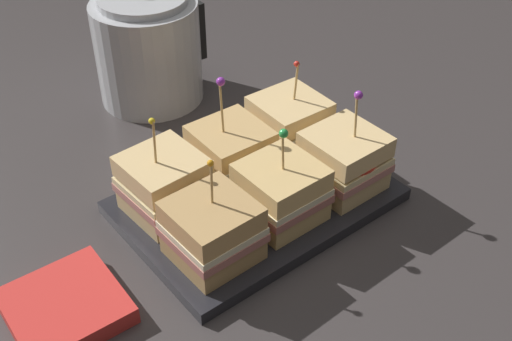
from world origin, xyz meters
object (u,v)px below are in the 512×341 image
(sandwich_front_center, at_px, (281,192))
(sandwich_back_center, at_px, (230,154))
(serving_platter, at_px, (256,200))
(sandwich_back_left, at_px, (164,185))
(sandwich_front_left, at_px, (212,231))
(sandwich_front_right, at_px, (344,161))
(napkin_stack, at_px, (65,307))
(sandwich_back_right, at_px, (289,125))
(kettle_steel, at_px, (149,49))

(sandwich_front_center, xyz_separation_m, sandwich_back_center, (-0.00, 0.11, 0.00))
(serving_platter, distance_m, sandwich_back_center, 0.08)
(sandwich_back_left, bearing_deg, sandwich_front_left, -90.30)
(sandwich_front_left, bearing_deg, sandwich_front_right, -0.28)
(sandwich_back_left, height_order, napkin_stack, sandwich_back_left)
(sandwich_back_right, distance_m, kettle_steel, 0.30)
(serving_platter, relative_size, sandwich_back_left, 2.36)
(sandwich_front_center, xyz_separation_m, sandwich_back_left, (-0.11, 0.11, 0.00))
(sandwich_front_center, height_order, sandwich_back_center, sandwich_back_center)
(sandwich_front_left, height_order, sandwich_back_left, sandwich_back_left)
(sandwich_front_left, height_order, sandwich_front_right, sandwich_front_right)
(sandwich_back_center, bearing_deg, sandwich_back_right, 0.55)
(sandwich_front_center, xyz_separation_m, sandwich_back_right, (0.11, 0.11, 0.00))
(sandwich_back_left, xyz_separation_m, sandwich_back_center, (0.11, 0.00, -0.00))
(sandwich_front_left, relative_size, sandwich_back_left, 0.94)
(sandwich_back_left, bearing_deg, sandwich_back_center, 1.59)
(sandwich_back_center, relative_size, napkin_stack, 1.25)
(kettle_steel, bearing_deg, napkin_stack, -133.35)
(sandwich_front_center, distance_m, kettle_steel, 0.40)
(sandwich_back_center, xyz_separation_m, napkin_stack, (-0.29, -0.07, -0.05))
(kettle_steel, bearing_deg, serving_platter, -97.00)
(sandwich_back_right, height_order, kettle_steel, kettle_steel)
(sandwich_back_right, bearing_deg, sandwich_front_left, -152.92)
(serving_platter, xyz_separation_m, sandwich_back_right, (0.11, 0.06, 0.05))
(sandwich_back_left, bearing_deg, kettle_steel, 62.01)
(sandwich_front_center, height_order, napkin_stack, sandwich_front_center)
(serving_platter, xyz_separation_m, sandwich_front_right, (0.11, -0.06, 0.05))
(kettle_steel, bearing_deg, sandwich_front_left, -111.16)
(sandwich_front_center, height_order, kettle_steel, kettle_steel)
(sandwich_back_left, height_order, sandwich_back_right, sandwich_back_left)
(sandwich_front_left, relative_size, sandwich_front_right, 0.93)
(sandwich_back_center, relative_size, kettle_steel, 0.80)
(kettle_steel, relative_size, napkin_stack, 1.56)
(serving_platter, distance_m, sandwich_front_right, 0.13)
(sandwich_front_center, relative_size, napkin_stack, 1.07)
(napkin_stack, bearing_deg, sandwich_back_left, 19.91)
(sandwich_front_center, bearing_deg, sandwich_back_center, 91.33)
(serving_platter, bearing_deg, sandwich_back_center, 91.89)
(sandwich_back_right, bearing_deg, kettle_steel, 103.33)
(sandwich_back_right, xyz_separation_m, napkin_stack, (-0.40, -0.07, -0.05))
(sandwich_front_left, bearing_deg, sandwich_back_right, 27.08)
(sandwich_front_center, relative_size, sandwich_front_right, 0.91)
(sandwich_front_right, relative_size, sandwich_back_left, 1.01)
(sandwich_front_left, distance_m, sandwich_front_right, 0.22)
(sandwich_front_center, bearing_deg, sandwich_front_left, -177.96)
(sandwich_front_right, height_order, sandwich_back_left, sandwich_front_right)
(kettle_steel, distance_m, napkin_stack, 0.50)
(napkin_stack, bearing_deg, serving_platter, 2.36)
(sandwich_back_left, bearing_deg, sandwich_front_center, -43.16)
(sandwich_front_left, xyz_separation_m, sandwich_front_center, (0.11, 0.00, 0.00))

